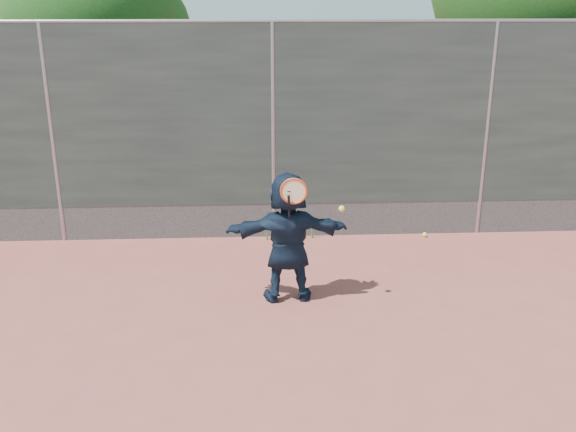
{
  "coord_description": "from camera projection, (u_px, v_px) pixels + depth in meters",
  "views": [
    {
      "loc": [
        -0.25,
        -5.23,
        3.29
      ],
      "look_at": [
        0.1,
        1.47,
        1.0
      ],
      "focal_mm": 40.0,
      "sensor_mm": 36.0,
      "label": 1
    }
  ],
  "objects": [
    {
      "name": "ground",
      "position": [
        285.0,
        367.0,
        6.02
      ],
      "size": [
        80.0,
        80.0,
        0.0
      ],
      "primitive_type": "plane",
      "color": "#9E4C42",
      "rests_on": "ground"
    },
    {
      "name": "player",
      "position": [
        288.0,
        237.0,
        7.17
      ],
      "size": [
        1.41,
        0.51,
        1.5
      ],
      "primitive_type": "imported",
      "rotation": [
        0.0,
        0.0,
        3.19
      ],
      "color": "#122033",
      "rests_on": "ground"
    },
    {
      "name": "ball_ground",
      "position": [
        425.0,
        235.0,
        9.28
      ],
      "size": [
        0.07,
        0.07,
        0.07
      ],
      "primitive_type": "sphere",
      "color": "#EFFA37",
      "rests_on": "ground"
    },
    {
      "name": "fence",
      "position": [
        273.0,
        128.0,
        8.82
      ],
      "size": [
        20.0,
        0.06,
        3.03
      ],
      "color": "#38423D",
      "rests_on": "ground"
    },
    {
      "name": "swing_action",
      "position": [
        298.0,
        195.0,
        6.82
      ],
      "size": [
        0.71,
        0.14,
        0.51
      ],
      "color": "red",
      "rests_on": "ground"
    },
    {
      "name": "tree_left",
      "position": [
        103.0,
        19.0,
        11.12
      ],
      "size": [
        3.15,
        3.0,
        4.53
      ],
      "color": "#382314",
      "rests_on": "ground"
    },
    {
      "name": "weed_clump",
      "position": [
        295.0,
        230.0,
        9.19
      ],
      "size": [
        0.68,
        0.07,
        0.3
      ],
      "color": "#387226",
      "rests_on": "ground"
    }
  ]
}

